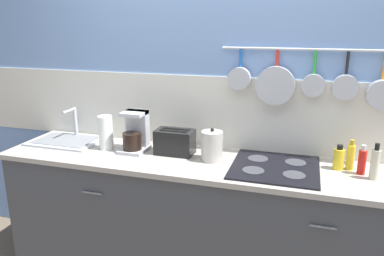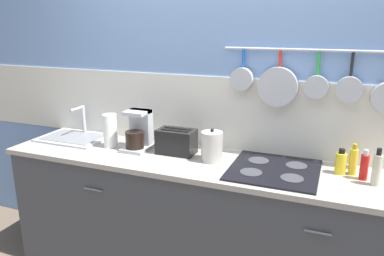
{
  "view_description": "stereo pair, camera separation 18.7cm",
  "coord_description": "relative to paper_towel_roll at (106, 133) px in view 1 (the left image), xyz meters",
  "views": [
    {
      "loc": [
        0.57,
        -2.23,
        1.8
      ],
      "look_at": [
        -0.12,
        0.0,
        1.14
      ],
      "focal_mm": 35.0,
      "sensor_mm": 36.0,
      "label": 1
    },
    {
      "loc": [
        0.75,
        -2.17,
        1.8
      ],
      "look_at": [
        -0.12,
        0.0,
        1.14
      ],
      "focal_mm": 35.0,
      "sensor_mm": 36.0,
      "label": 2
    }
  ],
  "objects": [
    {
      "name": "bottle_vinegar",
      "position": [
        1.76,
        -0.03,
        -0.03
      ],
      "size": [
        0.05,
        0.05,
        0.22
      ],
      "color": "#BFB799",
      "rests_on": "countertop"
    },
    {
      "name": "kettle",
      "position": [
        0.78,
        -0.0,
        -0.02
      ],
      "size": [
        0.14,
        0.14,
        0.22
      ],
      "color": "beige",
      "rests_on": "countertop"
    },
    {
      "name": "countertop",
      "position": [
        0.78,
        -0.03,
        -0.14
      ],
      "size": [
        2.91,
        0.6,
        0.03
      ],
      "color": "#A59E93",
      "rests_on": "cabinet_base"
    },
    {
      "name": "wall_back",
      "position": [
        0.78,
        0.3,
        0.24
      ],
      "size": [
        7.2,
        0.16,
        2.6
      ],
      "color": "#7293C6",
      "rests_on": "ground_plane"
    },
    {
      "name": "sink_basin",
      "position": [
        -0.38,
        0.06,
        -0.1
      ],
      "size": [
        0.51,
        0.37,
        0.24
      ],
      "color": "#B7BABF",
      "rests_on": "countertop"
    },
    {
      "name": "toaster",
      "position": [
        0.51,
        0.05,
        -0.04
      ],
      "size": [
        0.28,
        0.16,
        0.18
      ],
      "color": "black",
      "rests_on": "countertop"
    },
    {
      "name": "coffee_maker",
      "position": [
        0.21,
        0.04,
        -0.0
      ],
      "size": [
        0.17,
        0.22,
        0.28
      ],
      "color": "#B7BABF",
      "rests_on": "countertop"
    },
    {
      "name": "bottle_sesame_oil",
      "position": [
        1.64,
        0.1,
        -0.04
      ],
      "size": [
        0.05,
        0.05,
        0.19
      ],
      "color": "yellow",
      "rests_on": "countertop"
    },
    {
      "name": "bottle_hot_sauce",
      "position": [
        1.7,
        0.04,
        -0.04
      ],
      "size": [
        0.05,
        0.05,
        0.18
      ],
      "color": "red",
      "rests_on": "countertop"
    },
    {
      "name": "cooktop",
      "position": [
        1.2,
        -0.02,
        -0.12
      ],
      "size": [
        0.54,
        0.54,
        0.01
      ],
      "color": "black",
      "rests_on": "countertop"
    },
    {
      "name": "cabinet_base",
      "position": [
        0.78,
        -0.03,
        -0.6
      ],
      "size": [
        2.87,
        0.57,
        0.88
      ],
      "color": "#3F4247",
      "rests_on": "ground_plane"
    },
    {
      "name": "bottle_olive_oil",
      "position": [
        1.57,
        0.08,
        -0.05
      ],
      "size": [
        0.07,
        0.07,
        0.16
      ],
      "color": "yellow",
      "rests_on": "countertop"
    },
    {
      "name": "paper_towel_roll",
      "position": [
        0.0,
        0.0,
        0.0
      ],
      "size": [
        0.1,
        0.1,
        0.24
      ],
      "color": "white",
      "rests_on": "countertop"
    }
  ]
}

